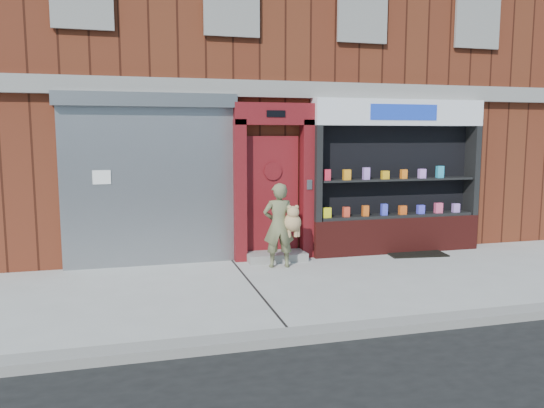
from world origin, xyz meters
name	(u,v)px	position (x,y,z in m)	size (l,w,h in m)	color
ground	(350,281)	(0.00, 0.00, 0.00)	(80.00, 80.00, 0.00)	#9E9E99
curb	(421,324)	(0.00, -2.15, 0.06)	(60.00, 0.30, 0.12)	gray
building	(260,70)	(0.00, 5.99, 4.00)	(12.00, 8.16, 8.00)	#562213
shutter_bay	(149,169)	(-3.00, 1.93, 1.72)	(3.10, 0.30, 3.04)	gray
red_door_bay	(274,182)	(-0.75, 1.86, 1.46)	(1.52, 0.58, 2.90)	#560E13
pharmacy_bay	(396,183)	(1.75, 1.81, 1.37)	(3.50, 0.41, 3.00)	#531713
woman	(281,225)	(-0.81, 1.20, 0.76)	(0.69, 0.42, 1.49)	#656744
doormat	(414,253)	(2.04, 1.55, 0.01)	(1.11, 0.78, 0.03)	black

